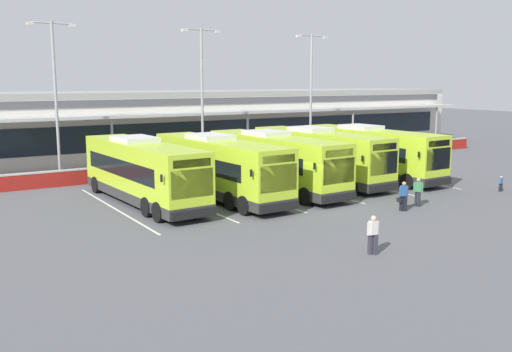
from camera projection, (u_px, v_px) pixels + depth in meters
ground_plane at (332, 207)px, 31.93m from camera, size 200.00×200.00×0.00m
terminal_building at (150, 123)px, 53.93m from camera, size 70.00×13.00×6.00m
red_barrier_wall at (212, 165)px, 43.96m from camera, size 60.00×0.40×1.10m
coach_bus_leftmost at (143, 173)px, 32.56m from camera, size 3.30×12.25×3.78m
coach_bus_left_centre at (219, 169)px, 34.06m from camera, size 3.30×12.25×3.78m
coach_bus_centre at (275, 163)px, 36.40m from camera, size 3.30×12.25×3.78m
coach_bus_right_centre at (319, 157)px, 39.39m from camera, size 3.30×12.25×3.78m
coach_bus_rightmost at (370, 153)px, 41.23m from camera, size 3.30×12.25×3.78m
bay_stripe_far_west at (115, 208)px, 31.46m from camera, size 0.14×13.00×0.01m
bay_stripe_west at (184, 200)px, 33.65m from camera, size 0.14×13.00×0.01m
bay_stripe_mid_west at (245, 193)px, 35.85m from camera, size 0.14×13.00×0.01m
bay_stripe_centre at (298, 186)px, 38.05m from camera, size 0.14×13.00×0.01m
bay_stripe_mid_east at (346, 181)px, 40.25m from camera, size 0.14×13.00×0.01m
bay_stripe_east at (389, 175)px, 42.44m from camera, size 0.14×13.00×0.01m
pedestrian_with_handbag at (403, 195)px, 30.74m from camera, size 0.63×0.38×1.62m
pedestrian_in_dark_coat at (373, 233)px, 23.02m from camera, size 0.54×0.34×1.62m
pedestrian_child at (501, 183)px, 36.23m from camera, size 0.33×0.20×1.00m
pedestrian_approaching_bus at (418, 191)px, 31.91m from camera, size 0.45×0.44×1.62m
lamp_post_west at (55, 91)px, 39.36m from camera, size 3.24×0.28×11.00m
lamp_post_centre at (202, 90)px, 44.38m from camera, size 3.24×0.28×11.00m
lamp_post_east at (311, 89)px, 50.13m from camera, size 3.24×0.28×11.00m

